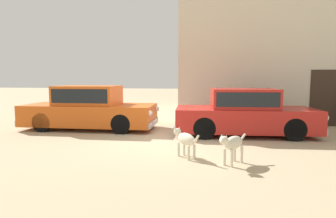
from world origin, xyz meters
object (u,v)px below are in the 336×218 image
object	(u,v)px
parked_sedan_nearest	(90,108)
stray_dog_spotted	(232,144)
parked_sedan_second	(244,112)
stray_dog_tan	(185,139)

from	to	relation	value
parked_sedan_nearest	stray_dog_spotted	distance (m)	5.86
parked_sedan_second	stray_dog_spotted	size ratio (longest dim) A/B	5.16
parked_sedan_nearest	parked_sedan_second	size ratio (longest dim) A/B	1.05
stray_dog_spotted	parked_sedan_nearest	bearing A→B (deg)	-92.29
parked_sedan_nearest	parked_sedan_second	bearing A→B (deg)	-4.06
parked_sedan_second	stray_dog_tan	size ratio (longest dim) A/B	5.88
parked_sedan_second	stray_dog_tan	bearing A→B (deg)	-123.03
stray_dog_tan	parked_sedan_second	bearing A→B (deg)	-70.19
parked_sedan_nearest	parked_sedan_second	world-z (taller)	parked_sedan_nearest
stray_dog_tan	parked_sedan_nearest	bearing A→B (deg)	8.80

